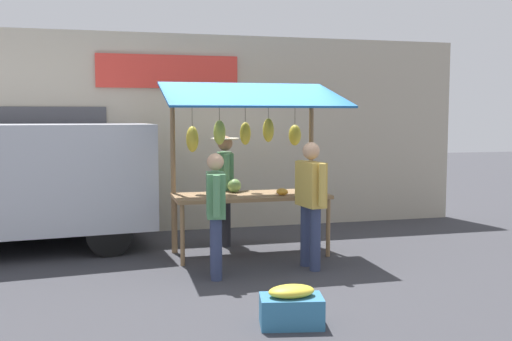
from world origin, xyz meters
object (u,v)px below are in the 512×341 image
market_stall (250,148)px  vendor_with_sunhat (225,180)px  produce_crate_near (291,307)px  shopper_with_shopping_bag (216,207)px  shopper_with_ponytail (311,196)px

market_stall → vendor_with_sunhat: (0.21, -0.70, -0.54)m
market_stall → produce_crate_near: market_stall is taller
shopper_with_shopping_bag → produce_crate_near: 2.03m
shopper_with_ponytail → produce_crate_near: size_ratio=2.54×
market_stall → shopper_with_ponytail: 1.28m
vendor_with_sunhat → shopper_with_shopping_bag: size_ratio=1.10×
market_stall → shopper_with_shopping_bag: market_stall is taller
shopper_with_ponytail → shopper_with_shopping_bag: size_ratio=1.07×
shopper_with_shopping_bag → produce_crate_near: (-0.37, 1.87, -0.70)m
vendor_with_sunhat → produce_crate_near: (0.13, 3.69, -0.83)m
shopper_with_shopping_bag → produce_crate_near: size_ratio=2.36×
produce_crate_near → vendor_with_sunhat: bearing=-92.0°
market_stall → produce_crate_near: (0.34, 2.99, -1.36)m
vendor_with_sunhat → shopper_with_shopping_bag: bearing=-7.8°
vendor_with_sunhat → produce_crate_near: vendor_with_sunhat is taller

